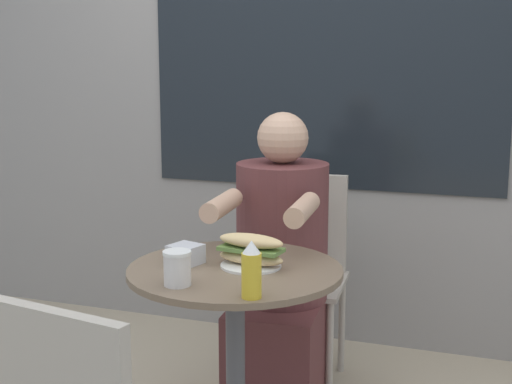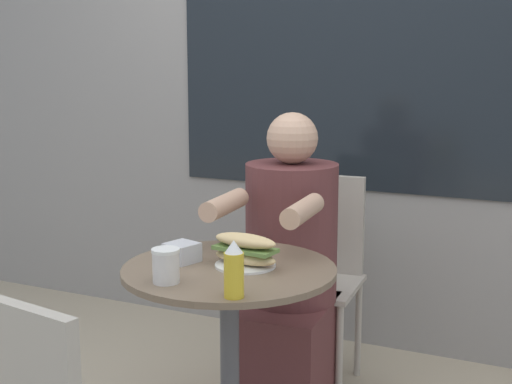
{
  "view_description": "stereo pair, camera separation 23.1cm",
  "coord_description": "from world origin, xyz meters",
  "px_view_note": "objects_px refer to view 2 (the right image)",
  "views": [
    {
      "loc": [
        0.75,
        -1.95,
        1.35
      ],
      "look_at": [
        0.0,
        0.19,
        0.93
      ],
      "focal_mm": 50.0,
      "sensor_mm": 36.0,
      "label": 1
    },
    {
      "loc": [
        0.97,
        -1.86,
        1.35
      ],
      "look_at": [
        0.0,
        0.19,
        0.93
      ],
      "focal_mm": 50.0,
      "sensor_mm": 36.0,
      "label": 2
    }
  ],
  "objects_px": {
    "seated_diner": "(288,288)",
    "cafe_table": "(230,328)",
    "drink_cup": "(166,266)",
    "diner_chair": "(318,260)",
    "sandwich_on_plate": "(245,251)",
    "condiment_bottle": "(234,270)"
  },
  "relations": [
    {
      "from": "diner_chair",
      "to": "sandwich_on_plate",
      "type": "relative_size",
      "value": 3.94
    },
    {
      "from": "cafe_table",
      "to": "drink_cup",
      "type": "height_order",
      "value": "drink_cup"
    },
    {
      "from": "cafe_table",
      "to": "seated_diner",
      "type": "xyz_separation_m",
      "value": [
        -0.02,
        0.52,
        -0.03
      ]
    },
    {
      "from": "seated_diner",
      "to": "drink_cup",
      "type": "xyz_separation_m",
      "value": [
        -0.07,
        -0.73,
        0.27
      ]
    },
    {
      "from": "drink_cup",
      "to": "seated_diner",
      "type": "bearing_deg",
      "value": 84.4
    },
    {
      "from": "sandwich_on_plate",
      "to": "drink_cup",
      "type": "bearing_deg",
      "value": -119.05
    },
    {
      "from": "sandwich_on_plate",
      "to": "drink_cup",
      "type": "distance_m",
      "value": 0.27
    },
    {
      "from": "seated_diner",
      "to": "drink_cup",
      "type": "bearing_deg",
      "value": 79.97
    },
    {
      "from": "seated_diner",
      "to": "sandwich_on_plate",
      "type": "height_order",
      "value": "seated_diner"
    },
    {
      "from": "diner_chair",
      "to": "drink_cup",
      "type": "relative_size",
      "value": 8.77
    },
    {
      "from": "cafe_table",
      "to": "sandwich_on_plate",
      "type": "xyz_separation_m",
      "value": [
        0.04,
        0.03,
        0.25
      ]
    },
    {
      "from": "seated_diner",
      "to": "cafe_table",
      "type": "bearing_deg",
      "value": 87.64
    },
    {
      "from": "drink_cup",
      "to": "condiment_bottle",
      "type": "xyz_separation_m",
      "value": [
        0.23,
        -0.03,
        0.03
      ]
    },
    {
      "from": "drink_cup",
      "to": "condiment_bottle",
      "type": "bearing_deg",
      "value": -7.6
    },
    {
      "from": "seated_diner",
      "to": "drink_cup",
      "type": "height_order",
      "value": "seated_diner"
    },
    {
      "from": "cafe_table",
      "to": "seated_diner",
      "type": "height_order",
      "value": "seated_diner"
    },
    {
      "from": "cafe_table",
      "to": "seated_diner",
      "type": "distance_m",
      "value": 0.52
    },
    {
      "from": "cafe_table",
      "to": "condiment_bottle",
      "type": "height_order",
      "value": "condiment_bottle"
    },
    {
      "from": "seated_diner",
      "to": "sandwich_on_plate",
      "type": "relative_size",
      "value": 5.26
    },
    {
      "from": "cafe_table",
      "to": "drink_cup",
      "type": "relative_size",
      "value": 7.33
    },
    {
      "from": "cafe_table",
      "to": "condiment_bottle",
      "type": "xyz_separation_m",
      "value": [
        0.14,
        -0.24,
        0.27
      ]
    },
    {
      "from": "cafe_table",
      "to": "diner_chair",
      "type": "relative_size",
      "value": 0.84
    }
  ]
}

